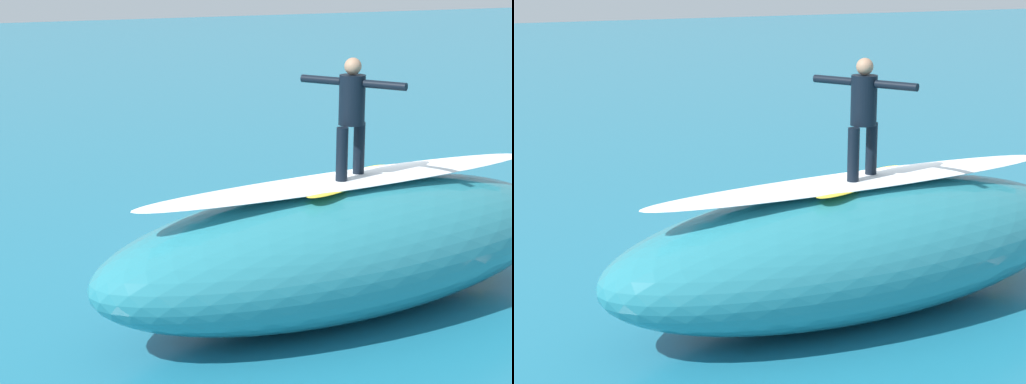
% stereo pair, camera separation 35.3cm
% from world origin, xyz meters
% --- Properties ---
extents(ground_plane, '(120.00, 120.00, 0.00)m').
position_xyz_m(ground_plane, '(0.00, 0.00, 0.00)').
color(ground_plane, teal).
extents(wave_crest, '(7.95, 3.35, 1.92)m').
position_xyz_m(wave_crest, '(0.73, 1.77, 0.96)').
color(wave_crest, teal).
rests_on(wave_crest, ground_plane).
extents(wave_foam_lip, '(6.65, 1.49, 0.08)m').
position_xyz_m(wave_foam_lip, '(0.73, 1.77, 1.96)').
color(wave_foam_lip, white).
rests_on(wave_foam_lip, wave_crest).
extents(surfboard_riding, '(2.24, 1.62, 0.06)m').
position_xyz_m(surfboard_riding, '(0.71, 1.77, 1.95)').
color(surfboard_riding, yellow).
rests_on(surfboard_riding, wave_crest).
extents(surfer_riding, '(0.90, 1.42, 1.68)m').
position_xyz_m(surfer_riding, '(0.71, 1.77, 2.96)').
color(surfer_riding, black).
rests_on(surfer_riding, surfboard_riding).
extents(surfboard_paddling, '(0.77, 2.43, 0.10)m').
position_xyz_m(surfboard_paddling, '(2.03, -1.56, 0.05)').
color(surfboard_paddling, '#EAE5C6').
rests_on(surfboard_paddling, ground_plane).
extents(surfer_paddling, '(0.42, 1.59, 0.28)m').
position_xyz_m(surfer_paddling, '(2.04, -1.44, 0.22)').
color(surfer_paddling, black).
rests_on(surfer_paddling, surfboard_paddling).
extents(buoy_marker, '(0.58, 0.58, 0.98)m').
position_xyz_m(buoy_marker, '(-3.66, -0.25, 0.29)').
color(buoy_marker, yellow).
rests_on(buoy_marker, ground_plane).
extents(foam_patch_mid, '(0.94, 0.85, 0.15)m').
position_xyz_m(foam_patch_mid, '(1.66, 0.42, 0.08)').
color(foam_patch_mid, white).
rests_on(foam_patch_mid, ground_plane).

